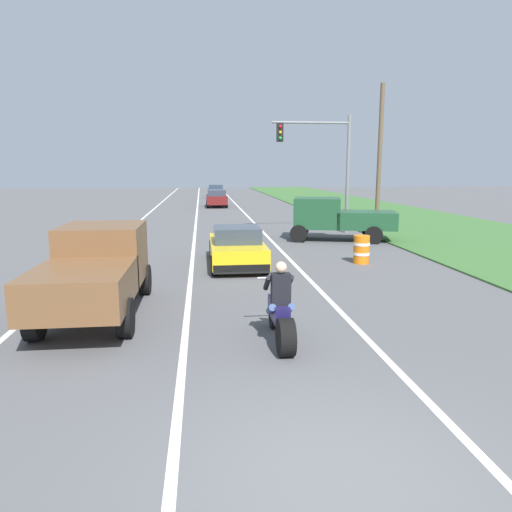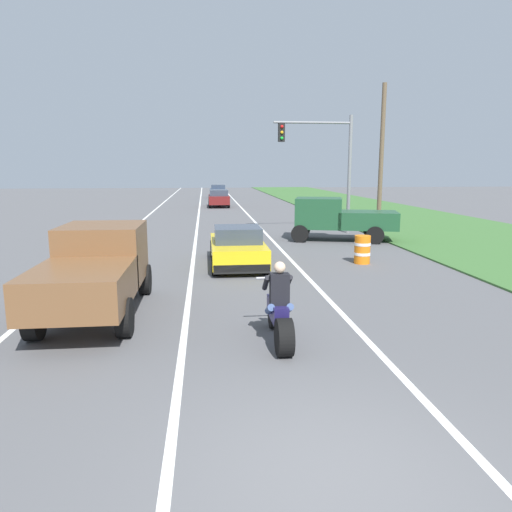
% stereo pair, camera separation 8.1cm
% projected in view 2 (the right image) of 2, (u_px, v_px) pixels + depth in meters
% --- Properties ---
extents(ground_plane, '(160.00, 160.00, 0.00)m').
position_uv_depth(ground_plane, '(332.00, 479.00, 5.20)').
color(ground_plane, '#565659').
extents(lane_stripe_left_solid, '(0.14, 120.00, 0.01)m').
position_uv_depth(lane_stripe_left_solid, '(125.00, 235.00, 24.19)').
color(lane_stripe_left_solid, white).
rests_on(lane_stripe_left_solid, ground).
extents(lane_stripe_right_solid, '(0.14, 120.00, 0.01)m').
position_uv_depth(lane_stripe_right_solid, '(265.00, 233.00, 24.95)').
color(lane_stripe_right_solid, white).
rests_on(lane_stripe_right_solid, ground).
extents(lane_stripe_centre_dashed, '(0.14, 120.00, 0.01)m').
position_uv_depth(lane_stripe_centre_dashed, '(196.00, 234.00, 24.57)').
color(lane_stripe_centre_dashed, white).
rests_on(lane_stripe_centre_dashed, ground).
extents(grass_verge_right, '(10.00, 120.00, 0.06)m').
position_uv_depth(grass_verge_right, '(449.00, 230.00, 26.00)').
color(grass_verge_right, '#3D6B33').
rests_on(grass_verge_right, ground).
extents(motorcycle_with_rider, '(0.70, 2.21, 1.62)m').
position_uv_depth(motorcycle_with_rider, '(279.00, 314.00, 9.10)').
color(motorcycle_with_rider, black).
rests_on(motorcycle_with_rider, ground).
extents(sports_car_yellow, '(1.84, 4.30, 1.37)m').
position_uv_depth(sports_car_yellow, '(237.00, 247.00, 16.58)').
color(sports_car_yellow, yellow).
rests_on(sports_car_yellow, ground).
extents(pickup_truck_left_lane_brown, '(2.02, 4.80, 1.98)m').
position_uv_depth(pickup_truck_left_lane_brown, '(96.00, 267.00, 10.89)').
color(pickup_truck_left_lane_brown, brown).
rests_on(pickup_truck_left_lane_brown, ground).
extents(pickup_truck_right_shoulder_dark_green, '(5.14, 3.14, 1.98)m').
position_uv_depth(pickup_truck_right_shoulder_dark_green, '(339.00, 217.00, 22.24)').
color(pickup_truck_right_shoulder_dark_green, '#1E4C2D').
rests_on(pickup_truck_right_shoulder_dark_green, ground).
extents(traffic_light_mast_near, '(4.06, 0.34, 6.00)m').
position_uv_depth(traffic_light_mast_near, '(327.00, 156.00, 24.28)').
color(traffic_light_mast_near, gray).
rests_on(traffic_light_mast_near, ground).
extents(utility_pole_roadside, '(0.24, 0.24, 7.80)m').
position_uv_depth(utility_pole_roadside, '(381.00, 158.00, 25.88)').
color(utility_pole_roadside, brown).
rests_on(utility_pole_roadside, ground).
extents(construction_barrel_nearest, '(0.58, 0.58, 1.00)m').
position_uv_depth(construction_barrel_nearest, '(362.00, 249.00, 16.91)').
color(construction_barrel_nearest, orange).
rests_on(construction_barrel_nearest, ground).
extents(distant_car_far_ahead, '(1.80, 4.00, 1.50)m').
position_uv_depth(distant_car_far_ahead, '(219.00, 198.00, 41.78)').
color(distant_car_far_ahead, maroon).
rests_on(distant_car_far_ahead, ground).
extents(distant_car_further_ahead, '(1.80, 4.00, 1.50)m').
position_uv_depth(distant_car_further_ahead, '(218.00, 191.00, 54.76)').
color(distant_car_further_ahead, '#194C8C').
rests_on(distant_car_further_ahead, ground).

